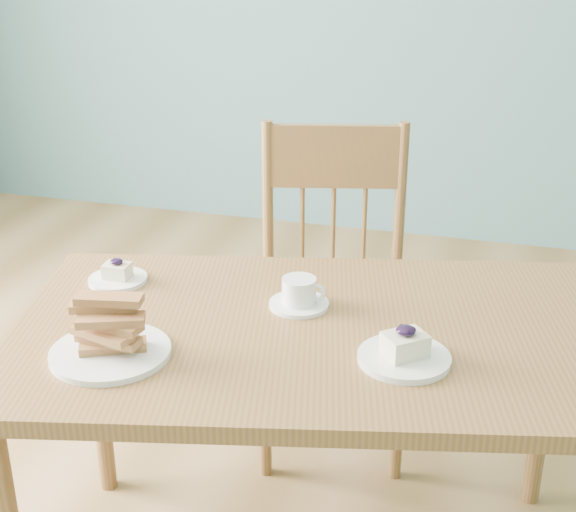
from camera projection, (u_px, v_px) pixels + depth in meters
The scene contains 7 objects.
room at pixel (296, 3), 1.28m from camera, with size 5.01×5.01×2.71m.
dining_table at pixel (319, 355), 1.70m from camera, with size 1.41×1.00×0.69m.
dining_chair at pixel (333, 290), 2.31m from camera, with size 0.51×0.50×0.94m.
cheesecake_plate_near at pixel (404, 352), 1.54m from camera, with size 0.18×0.18×0.08m.
cheesecake_plate_far at pixel (118, 276), 1.88m from camera, with size 0.14×0.14×0.06m.
coffee_cup at pixel (300, 295), 1.75m from camera, with size 0.13×0.13×0.07m.
biscotti_plate at pixel (109, 336), 1.55m from camera, with size 0.24×0.24×0.13m.
Camera 1 is at (0.35, -1.29, 1.48)m, focal length 50.00 mm.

